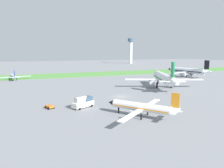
# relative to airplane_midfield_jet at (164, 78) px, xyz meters

# --- Properties ---
(ground_plane) EXTENTS (600.00, 600.00, 0.00)m
(ground_plane) POSITION_rel_airplane_midfield_jet_xyz_m (-24.80, -10.01, -4.31)
(ground_plane) COLOR gray
(grass_taxiway_strip) EXTENTS (360.00, 28.00, 0.08)m
(grass_taxiway_strip) POSITION_rel_airplane_midfield_jet_xyz_m (-24.80, 64.34, -4.27)
(grass_taxiway_strip) COLOR #549342
(grass_taxiway_strip) RESTS_ON ground_plane
(airplane_midfield_jet) EXTENTS (32.31, 32.10, 11.98)m
(airplane_midfield_jet) POSITION_rel_airplane_midfield_jet_xyz_m (0.00, 0.00, 0.00)
(airplane_midfield_jet) COLOR white
(airplane_midfield_jet) RESTS_ON ground_plane
(airplane_parked_jet_far) EXTENTS (29.92, 29.61, 10.82)m
(airplane_parked_jet_far) POSITION_rel_airplane_midfield_jet_xyz_m (37.19, 27.57, -0.42)
(airplane_parked_jet_far) COLOR silver
(airplane_parked_jet_far) RESTS_ON ground_plane
(airplane_taxiing_turboprop) EXTENTS (18.92, 16.30, 5.73)m
(airplane_taxiing_turboprop) POSITION_rel_airplane_midfield_jet_xyz_m (-64.11, 50.88, -2.22)
(airplane_taxiing_turboprop) COLOR silver
(airplane_taxiing_turboprop) RESTS_ON ground_plane
(airplane_foreground_turboprop) EXTENTS (18.76, 16.69, 6.79)m
(airplane_foreground_turboprop) POSITION_rel_airplane_midfield_jet_xyz_m (-29.14, -32.84, -1.83)
(airplane_foreground_turboprop) COLOR white
(airplane_foreground_turboprop) RESTS_ON ground_plane
(fuel_truck_near_gate) EXTENTS (6.86, 5.20, 3.29)m
(fuel_truck_near_gate) POSITION_rel_airplane_midfield_jet_xyz_m (-40.59, -19.32, -2.73)
(fuel_truck_near_gate) COLOR white
(fuel_truck_near_gate) RESTS_ON ground_plane
(baggage_cart_midfield) EXTENTS (2.63, 2.91, 0.90)m
(baggage_cart_midfield) POSITION_rel_airplane_midfield_jet_xyz_m (-49.65, -17.00, -3.74)
(baggage_cart_midfield) COLOR orange
(baggage_cart_midfield) RESTS_ON ground_plane
(control_tower) EXTENTS (8.00, 8.00, 32.95)m
(control_tower) POSITION_rel_airplane_midfield_jet_xyz_m (69.23, 173.56, 15.33)
(control_tower) COLOR silver
(control_tower) RESTS_ON ground_plane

